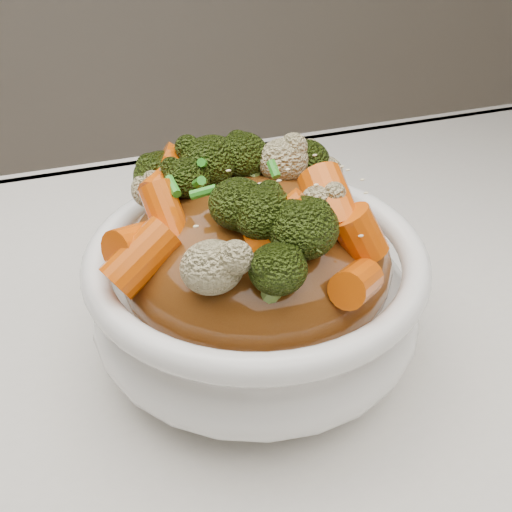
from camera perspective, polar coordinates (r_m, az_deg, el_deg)
name	(u,v)px	position (r m, az deg, el deg)	size (l,w,h in m)	color
tablecloth	(315,407)	(0.45, 5.60, -14.14)	(1.20, 0.80, 0.04)	silver
bowl	(256,296)	(0.43, 0.00, -3.81)	(0.23, 0.23, 0.09)	white
sauce_base	(256,260)	(0.41, 0.00, -0.37)	(0.19, 0.19, 0.10)	#623310
carrots	(256,172)	(0.38, 0.00, 7.97)	(0.19, 0.19, 0.05)	#E05707
broccoli	(256,174)	(0.38, 0.00, 7.82)	(0.19, 0.19, 0.05)	black
cauliflower	(256,177)	(0.38, 0.00, 7.53)	(0.19, 0.19, 0.04)	#C8BB88
scallions	(256,171)	(0.38, 0.00, 8.11)	(0.14, 0.14, 0.02)	#2F9322
sesame_seeds	(256,171)	(0.38, 0.00, 8.11)	(0.17, 0.17, 0.01)	beige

